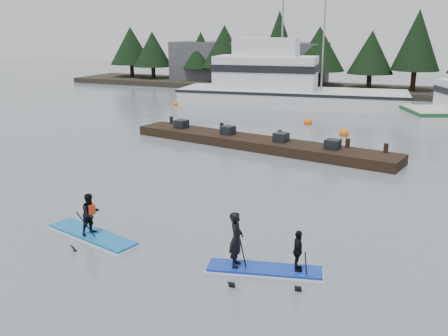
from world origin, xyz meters
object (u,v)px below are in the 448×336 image
at_px(floating_dock, 257,143).
at_px(paddleboard_duo, 262,252).
at_px(fishing_boat_large, 285,96).
at_px(paddleboard_solo, 91,223).

xyz_separation_m(floating_dock, paddleboard_duo, (5.35, -13.96, 0.31)).
relative_size(fishing_boat_large, paddleboard_duo, 6.10).
bearing_deg(floating_dock, paddleboard_duo, -58.87).
bearing_deg(paddleboard_duo, floating_dock, 96.26).
relative_size(floating_dock, paddleboard_duo, 4.93).
height_order(fishing_boat_large, paddleboard_duo, fishing_boat_large).
xyz_separation_m(paddleboard_solo, paddleboard_duo, (5.82, 0.04, 0.11)).
height_order(floating_dock, paddleboard_solo, paddleboard_solo).
height_order(floating_dock, paddleboard_duo, paddleboard_duo).
xyz_separation_m(fishing_boat_large, paddleboard_duo, (8.86, -30.12, -0.25)).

